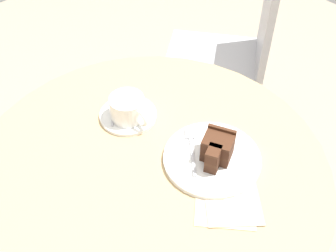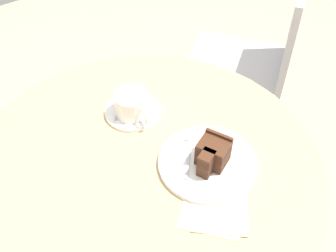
# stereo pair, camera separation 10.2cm
# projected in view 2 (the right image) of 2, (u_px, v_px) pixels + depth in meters

# --- Properties ---
(cafe_table) EXTENTS (0.85, 0.85, 0.70)m
(cafe_table) POSITION_uv_depth(u_px,v_px,m) (145.00, 190.00, 1.07)
(cafe_table) COLOR tan
(cafe_table) RESTS_ON ground
(saucer) EXTENTS (0.15, 0.15, 0.01)m
(saucer) POSITION_uv_depth(u_px,v_px,m) (133.00, 111.00, 1.11)
(saucer) COLOR white
(saucer) RESTS_ON cafe_table
(coffee_cup) EXTENTS (0.12, 0.09, 0.06)m
(coffee_cup) POSITION_uv_depth(u_px,v_px,m) (132.00, 104.00, 1.08)
(coffee_cup) COLOR white
(coffee_cup) RESTS_ON saucer
(teaspoon) EXTENTS (0.09, 0.07, 0.00)m
(teaspoon) POSITION_uv_depth(u_px,v_px,m) (120.00, 102.00, 1.12)
(teaspoon) COLOR #B7B7BC
(teaspoon) RESTS_ON saucer
(cake_plate) EXTENTS (0.23, 0.23, 0.01)m
(cake_plate) POSITION_uv_depth(u_px,v_px,m) (207.00, 163.00, 0.99)
(cake_plate) COLOR white
(cake_plate) RESTS_ON cafe_table
(cake_slice) EXTENTS (0.09, 0.10, 0.07)m
(cake_slice) POSITION_uv_depth(u_px,v_px,m) (212.00, 154.00, 0.96)
(cake_slice) COLOR #422619
(cake_slice) RESTS_ON cake_plate
(fork) EXTENTS (0.13, 0.11, 0.00)m
(fork) POSITION_uv_depth(u_px,v_px,m) (189.00, 148.00, 1.01)
(fork) COLOR #B7B7BC
(fork) RESTS_ON cake_plate
(napkin) EXTENTS (0.19, 0.19, 0.00)m
(napkin) POSITION_uv_depth(u_px,v_px,m) (216.00, 209.00, 0.90)
(napkin) COLOR beige
(napkin) RESTS_ON cafe_table
(cafe_chair) EXTENTS (0.53, 0.53, 0.85)m
(cafe_chair) POSITION_uv_depth(u_px,v_px,m) (259.00, 59.00, 1.58)
(cafe_chair) COLOR #BCBCC1
(cafe_chair) RESTS_ON ground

